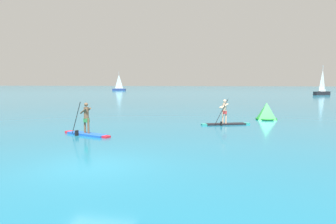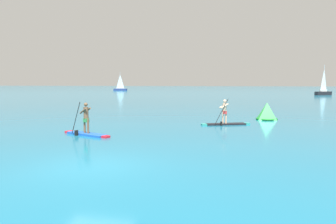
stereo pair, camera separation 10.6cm
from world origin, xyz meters
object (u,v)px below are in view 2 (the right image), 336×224
(paddleboarder_far_right, at_px, (225,119))
(sailboat_left_horizon, at_px, (120,88))
(paddleboarder_mid_center, at_px, (86,128))
(sailboat_right_horizon, at_px, (323,91))
(race_marker_buoy, at_px, (267,112))

(paddleboarder_far_right, relative_size, sailboat_left_horizon, 0.52)
(paddleboarder_mid_center, distance_m, sailboat_right_horizon, 65.88)
(paddleboarder_mid_center, xyz_separation_m, sailboat_right_horizon, (28.55, 59.37, 0.64))
(race_marker_buoy, bearing_deg, paddleboarder_far_right, -131.15)
(paddleboarder_mid_center, bearing_deg, race_marker_buoy, -115.63)
(race_marker_buoy, bearing_deg, sailboat_left_horizon, 117.03)
(paddleboarder_mid_center, height_order, paddleboarder_far_right, paddleboarder_mid_center)
(paddleboarder_far_right, xyz_separation_m, sailboat_left_horizon, (-36.02, 80.38, 0.51))
(paddleboarder_mid_center, bearing_deg, sailboat_left_horizon, -48.61)
(paddleboarder_mid_center, height_order, sailboat_left_horizon, sailboat_left_horizon)
(sailboat_right_horizon, bearing_deg, sailboat_left_horizon, 121.72)
(paddleboarder_far_right, distance_m, sailboat_left_horizon, 88.08)
(race_marker_buoy, relative_size, sailboat_right_horizon, 0.29)
(paddleboarder_far_right, height_order, sailboat_left_horizon, sailboat_left_horizon)
(race_marker_buoy, bearing_deg, paddleboarder_mid_center, -138.64)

